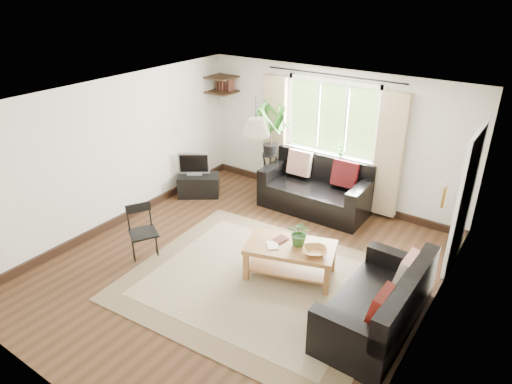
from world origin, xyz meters
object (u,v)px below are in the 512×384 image
Objects in this scene: sofa_back at (316,187)px; sofa_right at (376,300)px; palm_stand at (270,150)px; tv_stand at (199,185)px; folding_chair at (143,234)px; coffee_table at (290,261)px.

sofa_right is at bearing -49.66° from sofa_back.
palm_stand is (-1.00, 0.07, 0.44)m from sofa_back.
folding_chair is at bearing -105.34° from tv_stand.
palm_stand is 2.18× the size of folding_chair.
folding_chair is at bearing -116.07° from sofa_back.
tv_stand is 1.50m from palm_stand.
sofa_back is 2.48× the size of tv_stand.
coffee_table is 1.49× the size of folding_chair.
coffee_table is 2.16m from folding_chair.
sofa_right is at bearing -38.20° from palm_stand.
tv_stand is 0.94× the size of folding_chair.
sofa_back reaches higher than tv_stand.
palm_stand reaches higher than coffee_table.
tv_stand is at bearing -109.86° from sofa_right.
palm_stand is (-3.00, 2.36, 0.48)m from sofa_right.
palm_stand is at bearing 23.63° from folding_chair.
folding_chair is at bearing -157.39° from coffee_table.
sofa_right is 2.12× the size of folding_chair.
sofa_back reaches higher than coffee_table.
tv_stand is at bearing 155.78° from coffee_table.
coffee_table reaches higher than tv_stand.
sofa_right is 1.39m from coffee_table.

